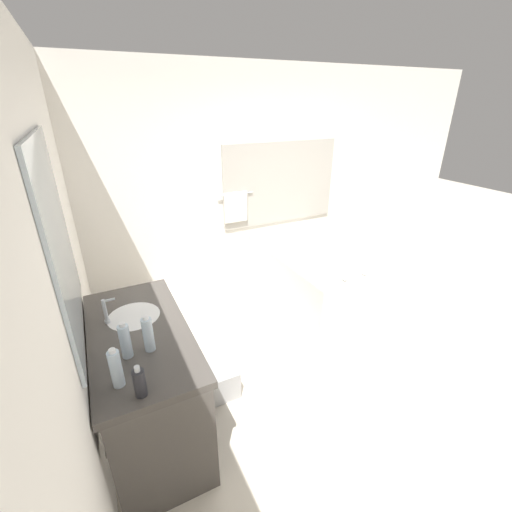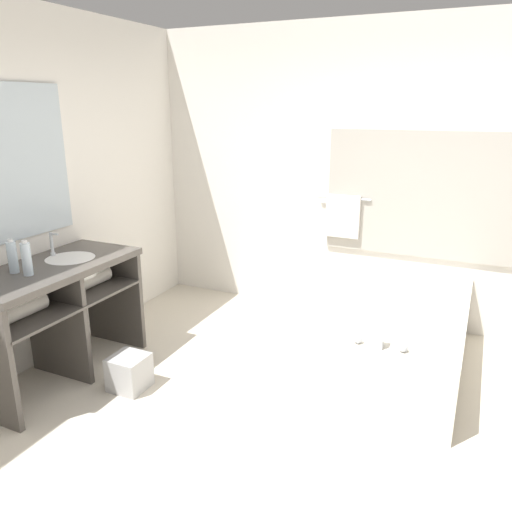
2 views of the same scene
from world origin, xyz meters
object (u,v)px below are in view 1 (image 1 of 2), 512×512
Objects in this scene: water_bottle_1 at (148,334)px; water_bottle_3 at (125,341)px; waste_bin at (221,381)px; soap_dispenser at (140,383)px; water_bottle_2 at (116,368)px; bathtub at (312,269)px.

water_bottle_1 is 0.13m from water_bottle_3.
waste_bin is at bearing 27.96° from water_bottle_1.
water_bottle_1 is 0.96× the size of waste_bin.
soap_dispenser is at bearing -136.06° from waste_bin.
waste_bin is (0.75, 0.50, -0.87)m from water_bottle_2.
water_bottle_1 reaches higher than water_bottle_2.
bathtub is at bearing 33.80° from water_bottle_2.
water_bottle_2 is at bearing -145.95° from waste_bin.
bathtub is 2.85m from water_bottle_3.
bathtub is 6.85× the size of waste_bin.
water_bottle_3 reaches higher than waste_bin.
soap_dispenser is at bearing -86.23° from water_bottle_3.
water_bottle_3 is 0.93× the size of waste_bin.
water_bottle_3 is at bearing -149.07° from bathtub.
bathtub is 7.15× the size of water_bottle_1.
water_bottle_1 reaches higher than bathtub.
water_bottle_3 is 0.34m from soap_dispenser.
soap_dispenser is (-2.35, -1.76, 0.68)m from bathtub.
water_bottle_3 is 1.13m from waste_bin.
water_bottle_2 reaches higher than bathtub.
soap_dispenser is 1.23m from waste_bin.
water_bottle_2 is 0.94× the size of waste_bin.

